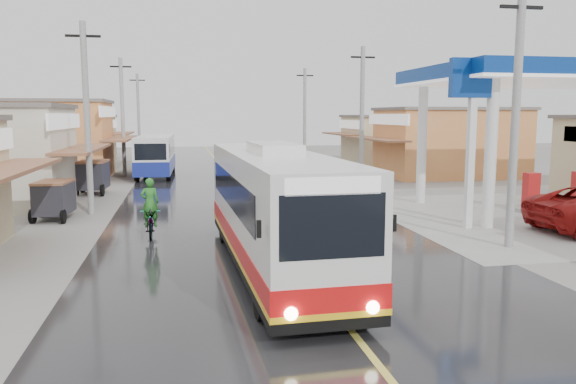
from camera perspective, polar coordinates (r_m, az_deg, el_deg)
name	(u,v)px	position (r m, az deg, el deg)	size (l,w,h in m)	color
ground	(293,258)	(16.66, 0.51, -6.72)	(120.00, 120.00, 0.00)	slate
road	(240,191)	(31.26, -4.90, 0.12)	(12.00, 90.00, 0.02)	black
centre_line	(240,191)	(31.25, -4.90, 0.15)	(0.15, 90.00, 0.01)	#D8CC4C
shopfronts_left	(5,190)	(35.46, -26.82, 0.20)	(11.00, 44.00, 5.20)	tan
shopfronts_right	(516,191)	(33.49, 22.16, 0.07)	(11.00, 44.00, 4.80)	silver
utility_poles_left	(111,192)	(32.31, -17.53, 0.02)	(1.60, 50.00, 8.00)	gray
utility_poles_right	(361,188)	(32.72, 7.39, 0.41)	(1.60, 36.00, 8.00)	gray
coach_bus	(274,209)	(15.29, -1.47, -1.70)	(2.79, 11.05, 3.43)	silver
second_bus	(156,155)	(39.49, -13.29, 3.71)	(2.52, 8.39, 2.76)	silver
cyclist	(151,218)	(19.88, -13.78, -2.54)	(0.73, 1.95, 2.08)	black
tricycle_near	(54,198)	(24.28, -22.71, -0.55)	(1.52, 2.17, 1.58)	#26262D
tricycle_far	(93,175)	(31.57, -19.23, 1.65)	(1.68, 2.43, 1.79)	#26262D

